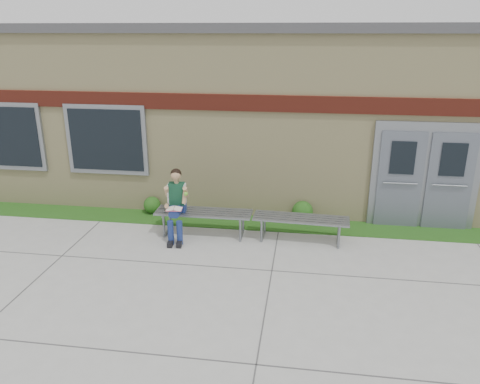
# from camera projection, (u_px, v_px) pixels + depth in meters

# --- Properties ---
(ground) EXTENTS (80.00, 80.00, 0.00)m
(ground) POSITION_uv_depth(u_px,v_px,m) (211.00, 281.00, 8.01)
(ground) COLOR #9E9E99
(ground) RESTS_ON ground
(grass_strip) EXTENTS (16.00, 0.80, 0.02)m
(grass_strip) POSITION_uv_depth(u_px,v_px,m) (235.00, 222.00, 10.43)
(grass_strip) COLOR #294A13
(grass_strip) RESTS_ON ground
(school_building) EXTENTS (16.20, 6.22, 4.20)m
(school_building) POSITION_uv_depth(u_px,v_px,m) (253.00, 105.00, 12.91)
(school_building) COLOR beige
(school_building) RESTS_ON ground
(bench_left) EXTENTS (1.99, 0.57, 0.52)m
(bench_left) POSITION_uv_depth(u_px,v_px,m) (204.00, 217.00, 9.69)
(bench_left) COLOR slate
(bench_left) RESTS_ON ground
(bench_right) EXTENTS (1.94, 0.63, 0.50)m
(bench_right) POSITION_uv_depth(u_px,v_px,m) (301.00, 223.00, 9.43)
(bench_right) COLOR slate
(bench_right) RESTS_ON ground
(girl) EXTENTS (0.52, 0.84, 1.43)m
(girl) POSITION_uv_depth(u_px,v_px,m) (176.00, 203.00, 9.45)
(girl) COLOR navy
(girl) RESTS_ON ground
(shrub_mid) EXTENTS (0.39, 0.39, 0.39)m
(shrub_mid) POSITION_uv_depth(u_px,v_px,m) (152.00, 205.00, 10.87)
(shrub_mid) COLOR #294A13
(shrub_mid) RESTS_ON grass_strip
(shrub_east) EXTENTS (0.46, 0.46, 0.46)m
(shrub_east) POSITION_uv_depth(u_px,v_px,m) (302.00, 211.00, 10.38)
(shrub_east) COLOR #294A13
(shrub_east) RESTS_ON grass_strip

